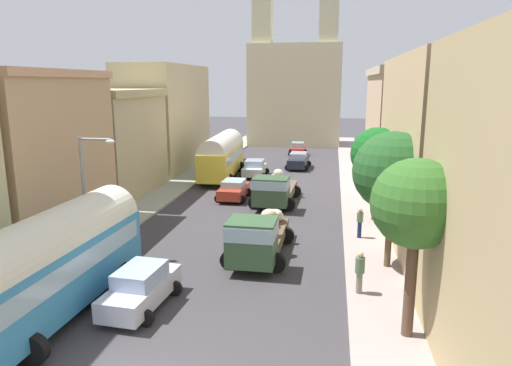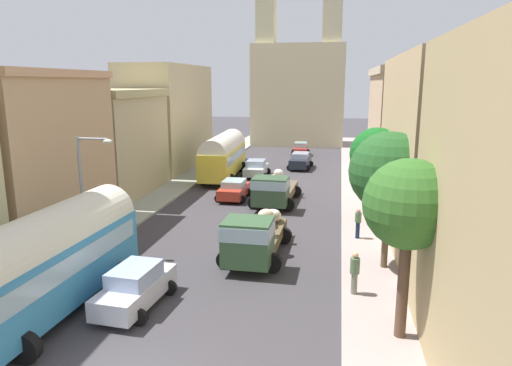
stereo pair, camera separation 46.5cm
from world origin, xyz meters
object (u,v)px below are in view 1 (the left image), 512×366
Objects in this scene: car_0 at (298,161)px; pedestrian_1 at (363,175)px; streetlamp_near at (89,185)px; parked_bus_1 at (222,154)px; pedestrian_0 at (360,222)px; car_1 at (298,149)px; car_3 at (234,189)px; car_4 at (255,168)px; cargo_truck_0 at (257,235)px; cargo_truck_1 at (274,189)px; pedestrian_2 at (360,271)px; parked_bus_0 at (53,260)px; car_2 at (141,288)px.

pedestrian_1 is (5.87, -7.63, 0.19)m from car_0.
pedestrian_1 is 0.30× the size of streetlamp_near.
pedestrian_0 is (11.28, -15.08, -1.15)m from parked_bus_1.
car_1 is 2.10× the size of pedestrian_1.
car_3 is (-3.74, -13.26, -0.07)m from car_0.
car_1 is 2.07× the size of pedestrian_0.
streetlamp_near is at bearing -102.34° from car_4.
cargo_truck_0 is 20.45m from car_4.
parked_bus_1 reaches higher than cargo_truck_0.
car_0 is (0.59, 14.59, -0.40)m from cargo_truck_1.
streetlamp_near reaches higher than car_4.
pedestrian_1 is at bearing 47.12° from cargo_truck_1.
parked_bus_1 reaches higher than car_0.
streetlamp_near reaches higher than pedestrian_2.
car_0 is (0.10, 24.84, -0.48)m from cargo_truck_0.
car_4 is 2.04× the size of pedestrian_2.
parked_bus_0 reaches higher than car_2.
parked_bus_1 reaches higher than car_2.
car_2 is at bearing -101.25° from cargo_truck_1.
cargo_truck_1 is 3.46m from car_3.
cargo_truck_0 is 12.16m from car_3.
parked_bus_0 is 11.58m from pedestrian_2.
pedestrian_0 is (11.37, 10.38, -1.16)m from parked_bus_0.
car_3 is at bearing -90.73° from car_4.
car_2 is 0.70× the size of streetlamp_near.
parked_bus_1 is 5.52× the size of pedestrian_0.
car_2 is (-3.11, -15.63, -0.41)m from cargo_truck_1.
pedestrian_1 reaches higher than car_0.
car_2 is at bearing -96.98° from car_0.
car_0 reaches higher than car_3.
pedestrian_0 is (4.89, -20.95, 0.22)m from car_0.
streetlamp_near is at bearing -124.76° from cargo_truck_1.
car_0 is 2.32× the size of pedestrian_2.
parked_bus_1 is at bearing -111.46° from car_1.
car_1 is 36.84m from pedestrian_2.
car_3 is (-0.05, 16.96, -0.07)m from car_2.
cargo_truck_1 is 3.49× the size of pedestrian_2.
parked_bus_0 is 18.35m from car_3.
cargo_truck_0 is 6.33m from pedestrian_0.
car_2 is at bearing -123.80° from cargo_truck_0.
parked_bus_1 reaches higher than car_3.
cargo_truck_0 reaches higher than pedestrian_1.
car_4 is (2.85, 26.63, -1.42)m from parked_bus_0.
pedestrian_1 is at bearing 62.48° from parked_bus_0.
streetlamp_near reaches higher than cargo_truck_1.
pedestrian_2 is (8.15, -23.18, 0.30)m from car_4.
car_0 is 30.44m from car_2.
parked_bus_0 is 2.26× the size of car_2.
parked_bus_1 is 2.65× the size of car_3.
cargo_truck_1 is 3.71× the size of pedestrian_1.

